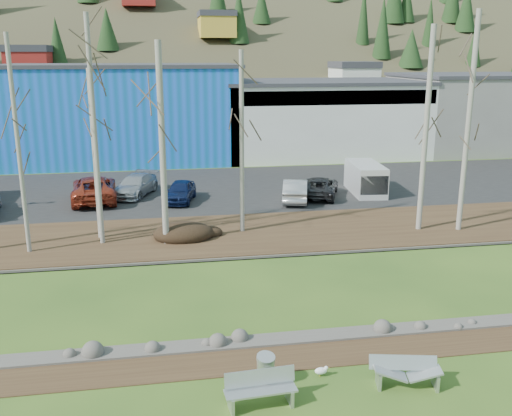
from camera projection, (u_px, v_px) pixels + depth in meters
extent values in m
plane|color=#2E4919|center=(276.00, 397.00, 15.53)|extent=(200.00, 200.00, 0.00)
cube|color=#382616|center=(262.00, 358.00, 17.53)|extent=(80.00, 1.80, 0.03)
cube|color=#382616|center=(219.00, 235.00, 29.32)|extent=(80.00, 7.00, 0.15)
cube|color=black|center=(203.00, 189.00, 39.32)|extent=(80.00, 14.00, 0.14)
cube|color=#0D5DAC|center=(122.00, 114.00, 50.66)|extent=(20.00, 12.00, 8.00)
cube|color=#333338|center=(119.00, 66.00, 49.58)|extent=(20.40, 12.24, 0.30)
cube|color=silver|center=(317.00, 119.00, 53.77)|extent=(18.00, 12.00, 6.50)
cube|color=#333338|center=(319.00, 82.00, 52.89)|extent=(18.36, 12.24, 0.30)
cube|color=navy|center=(337.00, 98.00, 47.55)|extent=(17.64, 0.20, 1.20)
cube|color=slate|center=(474.00, 113.00, 56.30)|extent=(14.00, 12.00, 7.00)
cube|color=#333338|center=(478.00, 75.00, 55.36)|extent=(14.28, 12.24, 0.30)
cube|color=#BCBEC1|center=(231.00, 403.00, 14.87)|extent=(0.13, 0.59, 0.47)
cube|color=#BCBEC1|center=(290.00, 395.00, 15.24)|extent=(0.13, 0.59, 0.47)
cube|color=#BCBEC1|center=(260.00, 377.00, 15.15)|extent=(1.92, 0.26, 0.43)
cube|color=#BCBEC1|center=(261.00, 391.00, 14.99)|extent=(1.95, 0.66, 0.05)
cube|color=#BCBEC1|center=(378.00, 379.00, 16.00)|extent=(0.21, 0.59, 0.46)
cube|color=#BCBEC1|center=(436.00, 380.00, 15.94)|extent=(0.21, 0.59, 0.46)
cube|color=#BCBEC1|center=(403.00, 362.00, 16.07)|extent=(1.90, 0.60, 0.41)
cube|color=#AAADB0|center=(390.00, 373.00, 15.94)|extent=(1.01, 0.71, 0.34)
cube|color=#AAADB0|center=(425.00, 374.00, 15.90)|extent=(1.01, 0.71, 0.34)
cylinder|color=#BCBEC1|center=(266.00, 372.00, 15.96)|extent=(0.58, 0.58, 0.87)
cylinder|color=gold|center=(320.00, 375.00, 16.51)|extent=(0.01, 0.01, 0.10)
cylinder|color=gold|center=(319.00, 374.00, 16.57)|extent=(0.01, 0.01, 0.10)
ellipsoid|color=white|center=(321.00, 371.00, 16.52)|extent=(0.36, 0.20, 0.20)
cube|color=gray|center=(321.00, 370.00, 16.51)|extent=(0.24, 0.13, 0.02)
sphere|color=white|center=(326.00, 368.00, 16.50)|extent=(0.11, 0.11, 0.11)
cone|color=gold|center=(329.00, 368.00, 16.50)|extent=(0.07, 0.04, 0.03)
ellipsoid|color=black|center=(183.00, 232.00, 28.52)|extent=(3.03, 2.14, 0.59)
cylinder|color=#A8A598|center=(18.00, 147.00, 25.39)|extent=(0.20, 0.20, 9.84)
cylinder|color=#A8A598|center=(95.00, 156.00, 27.68)|extent=(0.28, 0.28, 8.30)
cylinder|color=#A8A598|center=(95.00, 133.00, 26.53)|extent=(0.23, 0.23, 10.73)
cylinder|color=#A8A598|center=(162.00, 146.00, 26.65)|extent=(0.30, 0.30, 9.55)
cylinder|color=#A8A598|center=(242.00, 144.00, 28.62)|extent=(0.23, 0.23, 9.15)
cylinder|color=#A8A598|center=(426.00, 131.00, 28.80)|extent=(0.27, 0.27, 10.35)
cylinder|color=#A8A598|center=(468.00, 124.00, 28.63)|extent=(0.26, 0.26, 11.03)
imported|color=#9F351F|center=(94.00, 189.00, 35.77)|extent=(3.11, 5.90, 1.58)
imported|color=#979A9F|center=(135.00, 185.00, 37.24)|extent=(3.37, 4.95, 1.33)
imported|color=#101C43|center=(180.00, 191.00, 35.64)|extent=(2.38, 4.10, 1.31)
imported|color=#A5A5A7|center=(295.00, 190.00, 35.75)|extent=(2.49, 4.48, 1.40)
imported|color=#262629|center=(320.00, 187.00, 36.92)|extent=(3.66, 5.10, 1.29)
cube|color=silver|center=(365.00, 178.00, 37.90)|extent=(2.29, 4.63, 1.96)
cube|color=black|center=(373.00, 184.00, 36.19)|extent=(1.85, 1.10, 1.21)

